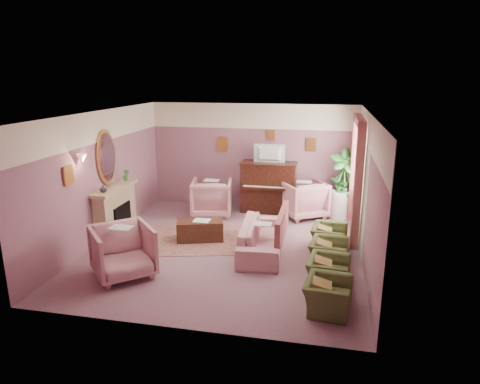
% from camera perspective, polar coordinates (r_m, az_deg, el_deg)
% --- Properties ---
extents(floor, '(5.50, 6.00, 0.01)m').
position_cam_1_polar(floor, '(9.06, -1.84, -7.50)').
color(floor, '#825966').
rests_on(floor, ground).
extents(ceiling, '(5.50, 6.00, 0.01)m').
position_cam_1_polar(ceiling, '(8.38, -2.00, 10.43)').
color(ceiling, beige).
rests_on(ceiling, wall_back).
extents(wall_back, '(5.50, 0.02, 2.80)m').
position_cam_1_polar(wall_back, '(11.48, 1.63, 4.73)').
color(wall_back, '#734F69').
rests_on(wall_back, floor).
extents(wall_front, '(5.50, 0.02, 2.80)m').
position_cam_1_polar(wall_front, '(5.88, -8.88, -5.97)').
color(wall_front, '#734F69').
rests_on(wall_front, floor).
extents(wall_left, '(0.02, 6.00, 2.80)m').
position_cam_1_polar(wall_left, '(9.63, -18.03, 1.89)').
color(wall_left, '#734F69').
rests_on(wall_left, floor).
extents(wall_right, '(0.02, 6.00, 2.80)m').
position_cam_1_polar(wall_right, '(8.42, 16.60, 0.12)').
color(wall_right, '#734F69').
rests_on(wall_right, floor).
extents(picture_rail_band, '(5.50, 0.01, 0.65)m').
position_cam_1_polar(picture_rail_band, '(11.32, 1.67, 10.07)').
color(picture_rail_band, '#F3E8CE').
rests_on(picture_rail_band, wall_back).
extents(stripe_panel, '(0.01, 3.00, 2.15)m').
position_cam_1_polar(stripe_panel, '(9.75, 15.80, 0.25)').
color(stripe_panel, beige).
rests_on(stripe_panel, wall_right).
extents(fireplace_surround, '(0.30, 1.40, 1.10)m').
position_cam_1_polar(fireplace_surround, '(9.94, -16.27, -2.65)').
color(fireplace_surround, tan).
rests_on(fireplace_surround, floor).
extents(fireplace_inset, '(0.18, 0.72, 0.68)m').
position_cam_1_polar(fireplace_inset, '(9.94, -15.69, -3.51)').
color(fireplace_inset, black).
rests_on(fireplace_inset, floor).
extents(fire_ember, '(0.06, 0.54, 0.10)m').
position_cam_1_polar(fire_ember, '(9.98, -15.41, -4.51)').
color(fire_ember, '#FF5817').
rests_on(fire_ember, floor).
extents(mantel_shelf, '(0.40, 1.55, 0.07)m').
position_cam_1_polar(mantel_shelf, '(9.77, -16.36, 0.52)').
color(mantel_shelf, tan).
rests_on(mantel_shelf, fireplace_surround).
extents(hearth, '(0.55, 1.50, 0.02)m').
position_cam_1_polar(hearth, '(10.03, -15.02, -5.66)').
color(hearth, tan).
rests_on(hearth, floor).
extents(mirror_frame, '(0.04, 0.72, 1.20)m').
position_cam_1_polar(mirror_frame, '(9.70, -17.39, 4.45)').
color(mirror_frame, gold).
rests_on(mirror_frame, wall_left).
extents(mirror_glass, '(0.01, 0.60, 1.06)m').
position_cam_1_polar(mirror_glass, '(9.68, -17.26, 4.45)').
color(mirror_glass, silver).
rests_on(mirror_glass, wall_left).
extents(sconce_shade, '(0.20, 0.20, 0.16)m').
position_cam_1_polar(sconce_shade, '(8.74, -20.33, 4.26)').
color(sconce_shade, '#E09383').
rests_on(sconce_shade, wall_left).
extents(piano, '(1.40, 0.60, 1.30)m').
position_cam_1_polar(piano, '(11.26, 3.82, 0.58)').
color(piano, black).
rests_on(piano, floor).
extents(piano_keyshelf, '(1.30, 0.12, 0.06)m').
position_cam_1_polar(piano_keyshelf, '(10.91, 3.57, 0.47)').
color(piano_keyshelf, black).
rests_on(piano_keyshelf, piano).
extents(piano_keys, '(1.20, 0.08, 0.02)m').
position_cam_1_polar(piano_keys, '(10.90, 3.57, 0.68)').
color(piano_keys, '#FFF2CD').
rests_on(piano_keys, piano).
extents(piano_top, '(1.45, 0.65, 0.04)m').
position_cam_1_polar(piano_top, '(11.11, 3.88, 3.87)').
color(piano_top, black).
rests_on(piano_top, piano).
extents(television, '(0.80, 0.12, 0.48)m').
position_cam_1_polar(television, '(11.01, 3.87, 5.30)').
color(television, black).
rests_on(television, piano).
extents(print_back_left, '(0.30, 0.03, 0.38)m').
position_cam_1_polar(print_back_left, '(11.56, -2.32, 6.40)').
color(print_back_left, gold).
rests_on(print_back_left, wall_back).
extents(print_back_right, '(0.26, 0.03, 0.34)m').
position_cam_1_polar(print_back_right, '(11.21, 9.48, 6.24)').
color(print_back_right, gold).
rests_on(print_back_right, wall_back).
extents(print_back_mid, '(0.22, 0.03, 0.26)m').
position_cam_1_polar(print_back_mid, '(11.27, 4.15, 7.59)').
color(print_back_mid, gold).
rests_on(print_back_mid, wall_back).
extents(print_left_wall, '(0.03, 0.28, 0.36)m').
position_cam_1_polar(print_left_wall, '(8.55, -21.90, 2.09)').
color(print_left_wall, gold).
rests_on(print_left_wall, wall_left).
extents(window_blind, '(0.03, 1.40, 1.80)m').
position_cam_1_polar(window_blind, '(9.85, 15.78, 4.15)').
color(window_blind, beige).
rests_on(window_blind, wall_right).
extents(curtain_left, '(0.16, 0.34, 2.60)m').
position_cam_1_polar(curtain_left, '(9.04, 15.44, 0.59)').
color(curtain_left, '#8E4347').
rests_on(curtain_left, floor).
extents(curtain_right, '(0.16, 0.34, 2.60)m').
position_cam_1_polar(curtain_right, '(10.83, 14.91, 3.02)').
color(curtain_right, '#8E4347').
rests_on(curtain_right, floor).
extents(pelmet, '(0.16, 2.20, 0.16)m').
position_cam_1_polar(pelmet, '(9.73, 15.67, 9.15)').
color(pelmet, '#8E4347').
rests_on(pelmet, wall_right).
extents(mantel_plant, '(0.16, 0.16, 0.28)m').
position_cam_1_polar(mantel_plant, '(10.20, -14.95, 2.22)').
color(mantel_plant, '#2E762D').
rests_on(mantel_plant, mantel_shelf).
extents(mantel_vase, '(0.16, 0.16, 0.16)m').
position_cam_1_polar(mantel_vase, '(9.32, -17.78, 0.40)').
color(mantel_vase, '#F3E8CE').
rests_on(mantel_vase, mantel_shelf).
extents(area_rug, '(2.86, 2.34, 0.01)m').
position_cam_1_polar(area_rug, '(9.53, -4.72, -6.31)').
color(area_rug, '#8A564C').
rests_on(area_rug, floor).
extents(coffee_table, '(1.10, 0.78, 0.45)m').
position_cam_1_polar(coffee_table, '(9.46, -5.36, -5.09)').
color(coffee_table, '#3F2215').
rests_on(coffee_table, floor).
extents(table_paper, '(0.35, 0.28, 0.01)m').
position_cam_1_polar(table_paper, '(9.37, -5.10, -3.80)').
color(table_paper, white).
rests_on(table_paper, coffee_table).
extents(sofa, '(0.70, 2.09, 0.85)m').
position_cam_1_polar(sofa, '(8.76, 2.96, -5.35)').
color(sofa, '#C88D91').
rests_on(sofa, floor).
extents(sofa_throw, '(0.11, 1.58, 0.58)m').
position_cam_1_polar(sofa_throw, '(8.66, 5.60, -4.42)').
color(sofa_throw, '#8E4347').
rests_on(sofa_throw, sofa).
extents(floral_armchair_left, '(0.99, 0.99, 1.04)m').
position_cam_1_polar(floral_armchair_left, '(11.01, -3.80, -0.49)').
color(floral_armchair_left, '#C88D91').
rests_on(floral_armchair_left, floor).
extents(floral_armchair_right, '(0.99, 0.99, 1.04)m').
position_cam_1_polar(floral_armchair_right, '(10.97, 8.45, -0.68)').
color(floral_armchair_right, '#C88D91').
rests_on(floral_armchair_right, floor).
extents(floral_armchair_front, '(0.99, 0.99, 1.04)m').
position_cam_1_polar(floral_armchair_front, '(7.98, -15.38, -7.32)').
color(floral_armchair_front, '#C88D91').
rests_on(floral_armchair_front, floor).
extents(olive_chair_a, '(0.55, 0.78, 0.67)m').
position_cam_1_polar(olive_chair_a, '(6.84, 11.64, -12.72)').
color(olive_chair_a, '#4B592A').
rests_on(olive_chair_a, floor).
extents(olive_chair_b, '(0.55, 0.78, 0.67)m').
position_cam_1_polar(olive_chair_b, '(7.57, 11.70, -9.83)').
color(olive_chair_b, '#4B592A').
rests_on(olive_chair_b, floor).
extents(olive_chair_c, '(0.55, 0.78, 0.67)m').
position_cam_1_polar(olive_chair_c, '(8.33, 11.75, -7.45)').
color(olive_chair_c, '#4B592A').
rests_on(olive_chair_c, floor).
extents(olive_chair_d, '(0.55, 0.78, 0.67)m').
position_cam_1_polar(olive_chair_d, '(9.09, 11.80, -5.47)').
color(olive_chair_d, '#4B592A').
rests_on(olive_chair_d, floor).
extents(side_table, '(0.52, 0.52, 0.70)m').
position_cam_1_polar(side_table, '(11.08, 13.02, -1.65)').
color(side_table, silver).
rests_on(side_table, floor).
extents(side_plant_big, '(0.30, 0.30, 0.34)m').
position_cam_1_polar(side_plant_big, '(10.95, 13.18, 0.95)').
color(side_plant_big, '#2E762D').
rests_on(side_plant_big, side_table).
extents(side_plant_small, '(0.16, 0.16, 0.28)m').
position_cam_1_polar(side_plant_small, '(10.86, 13.81, 0.63)').
color(side_plant_small, '#2E762D').
rests_on(side_plant_small, side_table).
extents(palm_pot, '(0.34, 0.34, 0.34)m').
position_cam_1_polar(palm_pot, '(11.13, 13.44, -2.57)').
color(palm_pot, '#AA4F36').
rests_on(palm_pot, floor).
extents(palm_plant, '(0.76, 0.76, 1.44)m').
position_cam_1_polar(palm_plant, '(10.90, 13.73, 1.88)').
color(palm_plant, '#2E762D').
rests_on(palm_plant, palm_pot).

